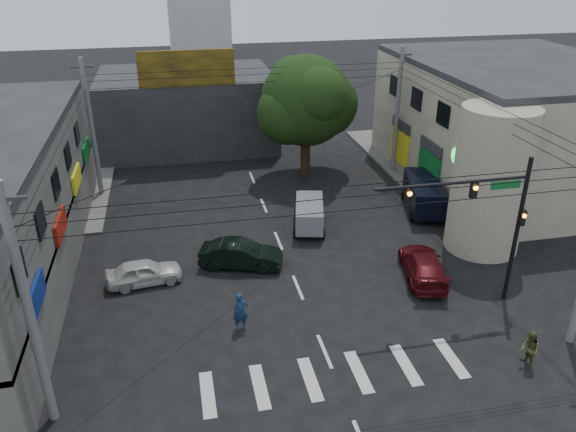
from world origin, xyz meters
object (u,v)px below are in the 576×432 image
object	(u,v)px
traffic_gantry	(487,211)
street_tree	(306,101)
maroon_sedan	(423,265)
pedestrian_olive	(530,349)
navy_van	(424,196)
utility_pole_far_right	(397,112)
white_compact	(144,272)
dark_sedan	(241,255)
silver_minivan	(309,216)
utility_pole_near_left	(29,312)
traffic_officer	(241,312)
utility_pole_far_left	(92,130)

from	to	relation	value
traffic_gantry	street_tree	bearing A→B (deg)	101.99
maroon_sedan	pedestrian_olive	xyz separation A→B (m)	(1.29, -7.19, 0.13)
maroon_sedan	navy_van	size ratio (longest dim) A/B	0.95
utility_pole_far_right	white_compact	bearing A→B (deg)	-146.22
dark_sedan	maroon_sedan	xyz separation A→B (m)	(8.93, -2.98, -0.02)
traffic_gantry	silver_minivan	bearing A→B (deg)	121.61
traffic_gantry	pedestrian_olive	size ratio (longest dim) A/B	4.42
utility_pole_near_left	pedestrian_olive	bearing A→B (deg)	-3.29
dark_sedan	silver_minivan	size ratio (longest dim) A/B	1.13
street_tree	navy_van	bearing A→B (deg)	-53.03
white_compact	maroon_sedan	size ratio (longest dim) A/B	0.77
street_tree	silver_minivan	world-z (taller)	street_tree
dark_sedan	maroon_sedan	bearing A→B (deg)	-90.95
maroon_sedan	traffic_officer	distance (m)	9.96
traffic_officer	traffic_gantry	bearing A→B (deg)	-6.14
traffic_officer	street_tree	bearing A→B (deg)	63.12
utility_pole_far_left	silver_minivan	size ratio (longest dim) A/B	2.27
white_compact	maroon_sedan	distance (m)	14.09
street_tree	maroon_sedan	xyz separation A→B (m)	(2.46, -15.36, -4.79)
street_tree	pedestrian_olive	bearing A→B (deg)	-80.56
utility_pole_far_left	dark_sedan	xyz separation A→B (m)	(8.02, -11.38, -3.89)
dark_sedan	utility_pole_near_left	bearing A→B (deg)	156.17
traffic_gantry	dark_sedan	size ratio (longest dim) A/B	1.58
utility_pole_near_left	utility_pole_far_right	bearing A→B (deg)	44.31
traffic_gantry	maroon_sedan	size ratio (longest dim) A/B	1.43
navy_van	white_compact	bearing A→B (deg)	121.07
white_compact	traffic_officer	size ratio (longest dim) A/B	2.13
maroon_sedan	pedestrian_olive	bearing A→B (deg)	112.99
silver_minivan	navy_van	xyz separation A→B (m)	(7.74, 0.96, 0.18)
white_compact	dark_sedan	bearing A→B (deg)	-89.82
utility_pole_far_left	maroon_sedan	distance (m)	22.56
traffic_gantry	navy_van	world-z (taller)	traffic_gantry
white_compact	silver_minivan	world-z (taller)	silver_minivan
traffic_gantry	utility_pole_far_left	size ratio (longest dim) A/B	0.78
silver_minivan	white_compact	bearing A→B (deg)	127.62
street_tree	pedestrian_olive	distance (m)	23.33
traffic_gantry	utility_pole_far_right	world-z (taller)	utility_pole_far_right
pedestrian_olive	maroon_sedan	bearing A→B (deg)	-168.50
maroon_sedan	white_compact	bearing A→B (deg)	3.15
utility_pole_far_right	traffic_officer	size ratio (longest dim) A/B	5.09
utility_pole_near_left	navy_van	world-z (taller)	utility_pole_near_left
street_tree	pedestrian_olive	size ratio (longest dim) A/B	5.34
utility_pole_near_left	pedestrian_olive	xyz separation A→B (m)	(18.25, -1.05, -3.79)
street_tree	utility_pole_far_left	distance (m)	14.56
utility_pole_far_left	silver_minivan	distance (m)	15.29
street_tree	utility_pole_near_left	world-z (taller)	utility_pole_near_left
utility_pole_near_left	dark_sedan	bearing A→B (deg)	48.66
street_tree	utility_pole_near_left	xyz separation A→B (m)	(-14.50, -21.50, -0.87)
utility_pole_near_left	white_compact	xyz separation A→B (m)	(3.06, 8.50, -3.97)
utility_pole_far_right	traffic_gantry	bearing A→B (deg)	-98.94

